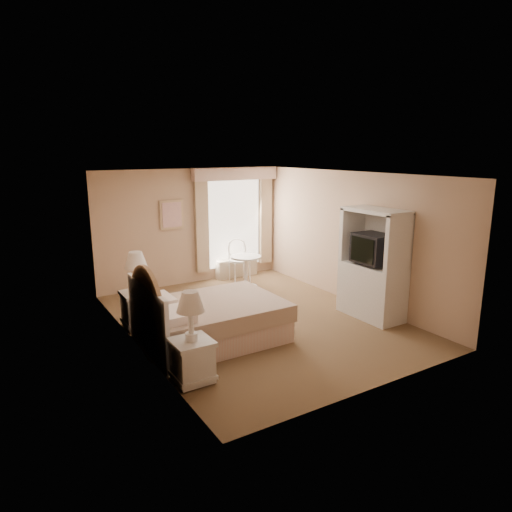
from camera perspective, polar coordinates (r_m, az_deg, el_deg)
room at (r=7.65m, az=0.16°, el=0.80°), size 4.21×5.51×2.51m
window at (r=10.41m, az=-2.59°, el=4.59°), size 2.05×0.22×2.51m
framed_art at (r=9.81m, az=-10.49°, el=5.10°), size 0.52×0.04×0.62m
bed at (r=7.10m, az=-6.13°, el=-7.93°), size 2.10×1.60×1.42m
nightstand_near at (r=5.89m, az=-8.01°, el=-11.45°), size 0.49×0.49×1.18m
nightstand_far at (r=7.81m, az=-14.52°, el=-5.26°), size 0.52×0.52×1.26m
round_table at (r=9.71m, az=-1.27°, el=-1.32°), size 0.65×0.65×0.69m
cafe_chair at (r=10.20m, az=-2.22°, el=-0.09°), size 0.52×0.52×0.95m
armoire at (r=8.19m, az=14.40°, el=-2.07°), size 0.58×1.15×1.92m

